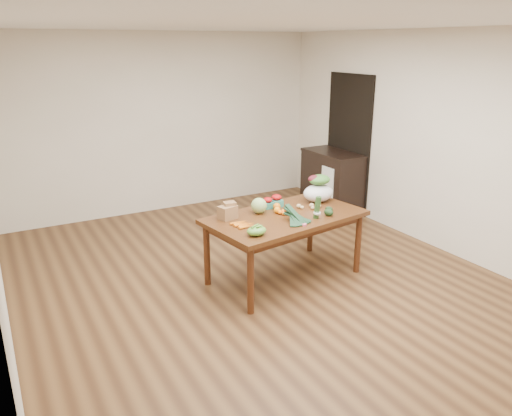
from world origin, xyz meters
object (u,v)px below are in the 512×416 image
cabinet (332,182)px  asparagus_bundle (317,207)px  mandarin_cluster (286,210)px  salad_bag (318,190)px  kale_bunch (298,216)px  paper_bag (228,211)px  dining_table (285,247)px  cabbage (259,206)px

cabinet → asparagus_bundle: asparagus_bundle is taller
mandarin_cluster → salad_bag: size_ratio=0.48×
kale_bunch → salad_bag: salad_bag is taller
kale_bunch → paper_bag: bearing=132.3°
paper_bag → salad_bag: salad_bag is taller
cabinet → kale_bunch: (-1.95, -1.96, 0.36)m
dining_table → salad_bag: salad_bag is taller
cabbage → kale_bunch: (0.19, -0.47, -0.01)m
cabinet → salad_bag: bearing=-132.4°
dining_table → cabinet: (1.93, 1.68, 0.10)m
mandarin_cluster → paper_bag: bearing=165.5°
cabbage → kale_bunch: size_ratio=0.43×
dining_table → mandarin_cluster: (0.03, 0.03, 0.41)m
cabinet → mandarin_cluster: 2.53m
kale_bunch → salad_bag: bearing=30.5°
cabinet → asparagus_bundle: 2.61m
asparagus_bundle → salad_bag: bearing=44.6°
dining_table → kale_bunch: bearing=-103.4°
kale_bunch → asparagus_bundle: bearing=-5.2°
cabbage → mandarin_cluster: (0.25, -0.17, -0.05)m
dining_table → asparagus_bundle: size_ratio=6.79×
cabinet → dining_table: bearing=-138.9°
cabbage → salad_bag: (0.82, 0.03, 0.06)m
dining_table → paper_bag: bearing=153.8°
paper_bag → kale_bunch: (0.58, -0.47, -0.01)m
cabinet → mandarin_cluster: size_ratio=5.67×
salad_bag → cabinet: bearing=47.6°
mandarin_cluster → asparagus_bundle: size_ratio=0.72×
paper_bag → cabbage: size_ratio=1.42×
asparagus_bundle → salad_bag: (0.37, 0.49, 0.02)m
paper_bag → mandarin_cluster: bearing=-14.5°
kale_bunch → mandarin_cluster: bearing=71.1°
dining_table → cabinet: 2.56m
mandarin_cluster → salad_bag: bearing=19.3°
cabinet → mandarin_cluster: (-1.89, -1.65, 0.32)m
cabbage → salad_bag: salad_bag is taller
dining_table → kale_bunch: kale_bunch is taller
cabinet → kale_bunch: size_ratio=2.55×
kale_bunch → asparagus_bundle: asparagus_bundle is taller
paper_bag → salad_bag: size_ratio=0.66×
dining_table → mandarin_cluster: size_ratio=9.43×
paper_bag → kale_bunch: bearing=-39.2°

